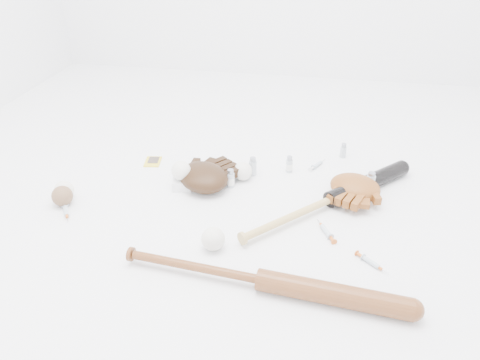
% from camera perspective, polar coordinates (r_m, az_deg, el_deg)
% --- Properties ---
extents(bat_dark, '(0.65, 0.66, 0.06)m').
position_cam_1_polar(bat_dark, '(1.76, 11.01, -2.31)').
color(bat_dark, black).
rests_on(bat_dark, ground).
extents(bat_wood, '(0.89, 0.15, 0.07)m').
position_cam_1_polar(bat_wood, '(1.39, 2.52, -12.05)').
color(bat_wood, brown).
rests_on(bat_wood, ground).
extents(glove_dark, '(0.36, 0.36, 0.09)m').
position_cam_1_polar(glove_dark, '(1.84, -4.48, 0.40)').
color(glove_dark, black).
rests_on(glove_dark, ground).
extents(glove_tan, '(0.30, 0.30, 0.08)m').
position_cam_1_polar(glove_tan, '(1.84, 13.85, -0.81)').
color(glove_tan, brown).
rests_on(glove_tan, ground).
extents(trading_card, '(0.08, 0.10, 0.01)m').
position_cam_1_polar(trading_card, '(2.07, -10.58, 2.21)').
color(trading_card, gold).
rests_on(trading_card, ground).
extents(pedestal, '(0.08, 0.08, 0.04)m').
position_cam_1_polar(pedestal, '(1.86, -7.07, -0.40)').
color(pedestal, white).
rests_on(pedestal, ground).
extents(baseball_on_pedestal, '(0.08, 0.08, 0.08)m').
position_cam_1_polar(baseball_on_pedestal, '(1.83, -7.18, 1.14)').
color(baseball_on_pedestal, white).
rests_on(baseball_on_pedestal, pedestal).
extents(baseball_left, '(0.07, 0.07, 0.07)m').
position_cam_1_polar(baseball_left, '(1.89, -20.66, -1.18)').
color(baseball_left, white).
rests_on(baseball_left, ground).
extents(baseball_upper, '(0.08, 0.08, 0.08)m').
position_cam_1_polar(baseball_upper, '(1.89, 0.35, 1.08)').
color(baseball_upper, white).
rests_on(baseball_upper, ground).
extents(baseball_mid, '(0.08, 0.08, 0.08)m').
position_cam_1_polar(baseball_mid, '(1.53, -3.30, -7.19)').
color(baseball_mid, white).
rests_on(baseball_mid, ground).
extents(baseball_aged, '(0.08, 0.08, 0.08)m').
position_cam_1_polar(baseball_aged, '(1.86, -20.85, -1.83)').
color(baseball_aged, brown).
rests_on(baseball_aged, ground).
extents(syringe_0, '(0.11, 0.14, 0.02)m').
position_cam_1_polar(syringe_0, '(1.82, -20.46, -3.50)').
color(syringe_0, '#ADBCC6').
rests_on(syringe_0, ground).
extents(syringe_1, '(0.09, 0.14, 0.02)m').
position_cam_1_polar(syringe_1, '(1.63, 10.46, -6.17)').
color(syringe_1, '#ADBCC6').
rests_on(syringe_1, ground).
extents(syringe_2, '(0.09, 0.13, 0.02)m').
position_cam_1_polar(syringe_2, '(2.03, 9.40, 1.84)').
color(syringe_2, '#ADBCC6').
rests_on(syringe_2, ground).
extents(syringe_3, '(0.12, 0.11, 0.02)m').
position_cam_1_polar(syringe_3, '(1.54, 15.67, -9.63)').
color(syringe_3, '#ADBCC6').
rests_on(syringe_3, ground).
extents(vial_0, '(0.03, 0.03, 0.07)m').
position_cam_1_polar(vial_0, '(1.96, 6.03, 1.93)').
color(vial_0, '#ABB4BC').
rests_on(vial_0, ground).
extents(vial_1, '(0.03, 0.03, 0.07)m').
position_cam_1_polar(vial_1, '(2.11, 12.48, 3.54)').
color(vial_1, '#ABB4BC').
rests_on(vial_1, ground).
extents(vial_2, '(0.03, 0.03, 0.08)m').
position_cam_1_polar(vial_2, '(1.93, 1.57, 1.69)').
color(vial_2, '#ABB4BC').
rests_on(vial_2, ground).
extents(vial_3, '(0.03, 0.03, 0.08)m').
position_cam_1_polar(vial_3, '(1.88, 15.61, -0.22)').
color(vial_3, '#ABB4BC').
rests_on(vial_3, ground).
extents(vial_4, '(0.03, 0.03, 0.08)m').
position_cam_1_polar(vial_4, '(1.84, -1.15, 0.21)').
color(vial_4, '#ABB4BC').
rests_on(vial_4, ground).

